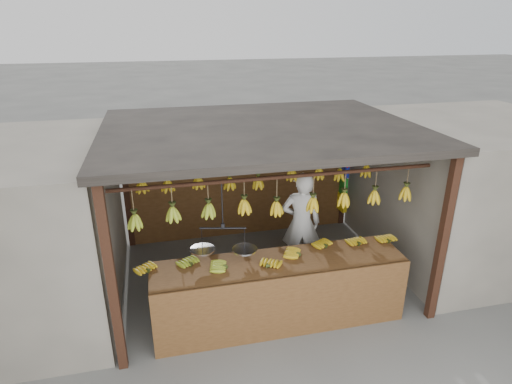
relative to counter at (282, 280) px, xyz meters
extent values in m
plane|color=#5B5B57|center=(0.02, 1.22, -0.70)|extent=(80.00, 80.00, 0.00)
cube|color=black|center=(-1.98, -0.28, 0.45)|extent=(0.10, 0.10, 2.30)
cube|color=black|center=(2.02, -0.28, 0.45)|extent=(0.10, 0.10, 2.30)
cube|color=black|center=(-1.98, 2.72, 0.45)|extent=(0.10, 0.10, 2.30)
cube|color=black|center=(2.02, 2.72, 0.45)|extent=(0.10, 0.10, 2.30)
cube|color=black|center=(0.02, 1.22, 1.65)|extent=(4.30, 3.30, 0.10)
cylinder|color=black|center=(0.02, 0.22, 1.30)|extent=(4.00, 0.05, 0.05)
cylinder|color=black|center=(0.02, 1.22, 1.30)|extent=(4.00, 0.05, 0.05)
cylinder|color=black|center=(0.02, 2.22, 1.30)|extent=(4.00, 0.05, 0.05)
cube|color=#573519|center=(0.02, 2.72, 0.20)|extent=(4.00, 0.06, 1.80)
cube|color=slate|center=(3.62, 1.22, 0.45)|extent=(3.00, 3.00, 2.30)
cube|color=#573519|center=(0.00, 0.12, 0.16)|extent=(3.24, 0.72, 0.08)
cube|color=#573519|center=(0.00, -0.24, -0.25)|extent=(3.24, 0.04, 0.90)
cube|color=black|center=(-1.52, -0.19, -0.29)|extent=(0.07, 0.07, 0.82)
cube|color=black|center=(1.52, -0.19, -0.29)|extent=(0.07, 0.07, 0.82)
cube|color=black|center=(-1.52, 0.43, -0.29)|extent=(0.07, 0.07, 0.82)
cube|color=black|center=(1.52, 0.43, -0.29)|extent=(0.07, 0.07, 0.82)
ellipsoid|color=gold|center=(-1.61, 0.22, 0.23)|extent=(0.29, 0.30, 0.06)
ellipsoid|color=#92A523|center=(-1.09, 0.25, 0.23)|extent=(0.28, 0.30, 0.06)
ellipsoid|color=#92A523|center=(-0.70, 0.11, 0.23)|extent=(0.27, 0.23, 0.06)
ellipsoid|color=gold|center=(-0.18, -0.02, 0.23)|extent=(0.28, 0.30, 0.06)
ellipsoid|color=gold|center=(0.28, 0.19, 0.23)|extent=(0.30, 0.27, 0.06)
ellipsoid|color=gold|center=(0.71, 0.31, 0.23)|extent=(0.27, 0.29, 0.06)
ellipsoid|color=gold|center=(1.17, 0.26, 0.23)|extent=(0.21, 0.26, 0.06)
ellipsoid|color=gold|center=(1.60, 0.23, 0.23)|extent=(0.20, 0.25, 0.06)
ellipsoid|color=#92A523|center=(-1.71, 0.19, 0.91)|extent=(0.16, 0.16, 0.28)
ellipsoid|color=#92A523|center=(-1.28, 0.18, 0.97)|extent=(0.16, 0.16, 0.28)
ellipsoid|color=#92A523|center=(-0.85, 0.26, 0.93)|extent=(0.16, 0.16, 0.28)
ellipsoid|color=gold|center=(-0.43, 0.24, 0.95)|extent=(0.16, 0.16, 0.28)
ellipsoid|color=gold|center=(-0.02, 0.24, 0.88)|extent=(0.16, 0.16, 0.28)
ellipsoid|color=gold|center=(0.45, 0.23, 0.89)|extent=(0.16, 0.16, 0.28)
ellipsoid|color=gold|center=(0.88, 0.25, 0.91)|extent=(0.16, 0.16, 0.28)
ellipsoid|color=gold|center=(1.30, 0.25, 0.91)|extent=(0.16, 0.16, 0.28)
ellipsoid|color=gold|center=(1.74, 0.24, 0.92)|extent=(0.16, 0.16, 0.28)
ellipsoid|color=gold|center=(-1.64, 1.18, 0.96)|extent=(0.16, 0.16, 0.28)
ellipsoid|color=gold|center=(-1.30, 1.18, 0.95)|extent=(0.16, 0.16, 0.28)
ellipsoid|color=gold|center=(-0.88, 1.20, 0.95)|extent=(0.16, 0.16, 0.28)
ellipsoid|color=gold|center=(-0.43, 1.27, 0.87)|extent=(0.16, 0.16, 0.28)
ellipsoid|color=gold|center=(-0.02, 1.20, 0.87)|extent=(0.16, 0.16, 0.28)
ellipsoid|color=gold|center=(0.49, 1.22, 0.95)|extent=(0.16, 0.16, 0.28)
ellipsoid|color=gold|center=(0.91, 1.23, 0.93)|extent=(0.16, 0.16, 0.28)
ellipsoid|color=gold|center=(1.26, 1.26, 0.87)|extent=(0.16, 0.16, 0.28)
ellipsoid|color=gold|center=(1.69, 1.26, 0.90)|extent=(0.16, 0.16, 0.28)
ellipsoid|color=gold|center=(-1.73, 2.19, 0.89)|extent=(0.16, 0.16, 0.28)
ellipsoid|color=gold|center=(-1.26, 2.23, 0.90)|extent=(0.16, 0.16, 0.28)
ellipsoid|color=gold|center=(-0.83, 2.22, 0.97)|extent=(0.16, 0.16, 0.28)
ellipsoid|color=gold|center=(-0.42, 2.23, 0.94)|extent=(0.16, 0.16, 0.28)
ellipsoid|color=gold|center=(0.06, 2.26, 0.91)|extent=(0.16, 0.16, 0.28)
ellipsoid|color=gold|center=(0.47, 2.17, 0.90)|extent=(0.16, 0.16, 0.28)
ellipsoid|color=gold|center=(0.83, 2.26, 0.97)|extent=(0.16, 0.16, 0.28)
ellipsoid|color=gold|center=(1.25, 2.27, 0.93)|extent=(0.16, 0.16, 0.28)
ellipsoid|color=#92A523|center=(1.75, 2.23, 0.96)|extent=(0.16, 0.16, 0.28)
cylinder|color=black|center=(-0.70, 0.22, 1.00)|extent=(0.02, 0.02, 0.60)
cylinder|color=black|center=(-0.70, 0.22, 0.70)|extent=(0.56, 0.15, 0.02)
cylinder|color=silver|center=(-0.95, 0.28, 0.40)|extent=(0.30, 0.30, 0.02)
cylinder|color=silver|center=(-0.44, 0.16, 0.40)|extent=(0.30, 0.30, 0.02)
imported|color=white|center=(0.67, 1.24, 0.13)|extent=(0.67, 0.51, 1.66)
cube|color=red|center=(1.96, 2.57, 0.71)|extent=(0.08, 0.26, 0.34)
cube|color=#1426BF|center=(1.96, 2.57, 0.51)|extent=(0.08, 0.26, 0.34)
cube|color=#199926|center=(1.96, 2.57, 0.14)|extent=(0.08, 0.26, 0.34)
cube|color=yellow|center=(1.96, 2.57, -0.20)|extent=(0.08, 0.26, 0.34)
camera|label=1|loc=(-1.36, -4.39, 3.04)|focal=30.00mm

